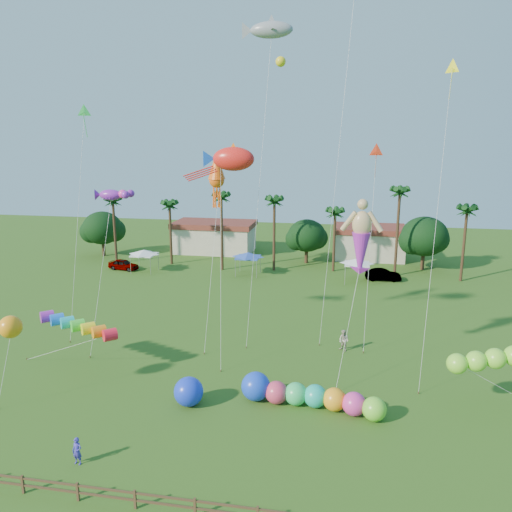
% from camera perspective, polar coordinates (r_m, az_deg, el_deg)
% --- Properties ---
extents(ground, '(160.00, 160.00, 0.00)m').
position_cam_1_polar(ground, '(31.37, -3.51, -20.52)').
color(ground, '#285116').
rests_on(ground, ground).
extents(tree_line, '(69.46, 8.91, 11.00)m').
position_cam_1_polar(tree_line, '(70.59, 7.84, 2.31)').
color(tree_line, '#3A2819').
rests_on(tree_line, ground).
extents(buildings_row, '(35.00, 7.00, 4.00)m').
position_cam_1_polar(buildings_row, '(77.46, 3.07, 1.66)').
color(buildings_row, beige).
rests_on(buildings_row, ground).
extents(tent_row, '(31.00, 4.00, 0.60)m').
position_cam_1_polar(tent_row, '(64.57, -1.04, 0.04)').
color(tent_row, white).
rests_on(tent_row, ground).
extents(fence, '(36.12, 0.12, 1.00)m').
position_cam_1_polar(fence, '(26.37, -6.99, -26.44)').
color(fence, brown).
rests_on(fence, ground).
extents(car_a, '(4.47, 2.46, 1.44)m').
position_cam_1_polar(car_a, '(70.69, -14.91, -0.95)').
color(car_a, '#4C4C54').
rests_on(car_a, ground).
extents(car_b, '(4.50, 1.77, 1.46)m').
position_cam_1_polar(car_b, '(65.12, 14.32, -2.10)').
color(car_b, '#4C4C54').
rests_on(car_b, ground).
extents(spectator_a, '(0.62, 0.46, 1.57)m').
position_cam_1_polar(spectator_a, '(30.85, -19.76, -20.25)').
color(spectator_a, '#3A33B3').
rests_on(spectator_a, ground).
extents(spectator_b, '(1.14, 1.10, 1.85)m').
position_cam_1_polar(spectator_b, '(43.14, 10.00, -9.50)').
color(spectator_b, '#ADA290').
rests_on(spectator_b, ground).
extents(caterpillar_inflatable, '(9.73, 3.08, 1.98)m').
position_cam_1_polar(caterpillar_inflatable, '(34.50, 5.75, -15.60)').
color(caterpillar_inflatable, '#DC395F').
rests_on(caterpillar_inflatable, ground).
extents(blue_ball, '(1.97, 1.97, 1.97)m').
position_cam_1_polar(blue_ball, '(34.78, -7.71, -15.10)').
color(blue_ball, '#1937E9').
rests_on(blue_ball, ground).
extents(rainbow_tube, '(9.54, 4.35, 3.71)m').
position_cam_1_polar(rainbow_tube, '(39.85, -18.56, -8.37)').
color(rainbow_tube, red).
rests_on(rainbow_tube, ground).
extents(green_worm, '(9.14, 3.86, 4.09)m').
position_cam_1_polar(green_worm, '(35.38, 22.00, -11.35)').
color(green_worm, '#88E933').
rests_on(green_worm, ground).
extents(orange_ball_kite, '(1.80, 2.23, 6.13)m').
position_cam_1_polar(orange_ball_kite, '(36.86, -26.25, -7.28)').
color(orange_ball_kite, orange).
rests_on(orange_ball_kite, ground).
extents(merman_kite, '(2.72, 5.37, 12.73)m').
position_cam_1_polar(merman_kite, '(37.52, 11.90, 1.54)').
color(merman_kite, tan).
rests_on(merman_kite, ground).
extents(fish_kite, '(5.22, 5.99, 16.97)m').
position_cam_1_polar(fish_kite, '(39.53, -2.60, 11.02)').
color(fish_kite, red).
rests_on(fish_kite, ground).
extents(shark_kite, '(4.88, 6.56, 27.25)m').
position_cam_1_polar(shark_kite, '(45.94, 1.78, 24.41)').
color(shark_kite, gray).
rests_on(shark_kite, ground).
extents(squid_kite, '(1.83, 4.83, 16.13)m').
position_cam_1_polar(squid_kite, '(42.51, -4.51, 8.62)').
color(squid_kite, '#FF6114').
rests_on(squid_kite, ground).
extents(lobster_kite, '(3.78, 5.58, 13.55)m').
position_cam_1_polar(lobster_kite, '(43.64, -16.30, 6.71)').
color(lobster_kite, purple).
rests_on(lobster_kite, ground).
extents(delta_kite_red, '(1.36, 4.23, 17.12)m').
position_cam_1_polar(delta_kite_red, '(43.63, 13.57, 11.31)').
color(delta_kite_red, '#F43A1B').
rests_on(delta_kite_red, ground).
extents(delta_kite_yellow, '(1.63, 4.11, 22.66)m').
position_cam_1_polar(delta_kite_yellow, '(37.72, 21.44, 18.75)').
color(delta_kite_yellow, '#F7F419').
rests_on(delta_kite_yellow, ground).
extents(delta_kite_green, '(1.52, 4.36, 20.39)m').
position_cam_1_polar(delta_kite_green, '(47.07, -19.07, 14.97)').
color(delta_kite_green, '#34DF52').
rests_on(delta_kite_green, ground).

